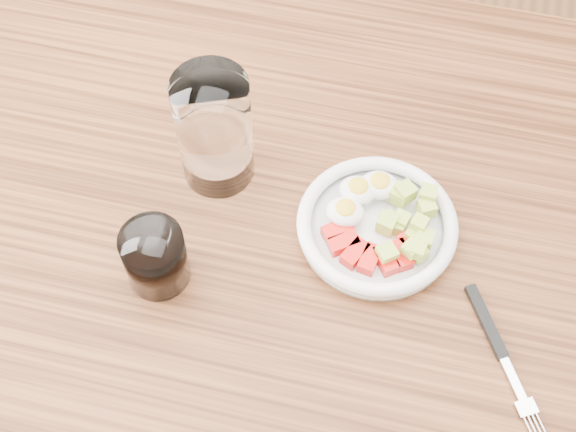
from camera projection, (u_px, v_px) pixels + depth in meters
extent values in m
plane|color=brown|center=(292.00, 425.00, 1.63)|extent=(4.00, 4.00, 0.00)
cube|color=brown|center=(12.00, 122.00, 1.57)|extent=(0.07, 0.07, 0.73)
cube|color=brown|center=(294.00, 245.00, 0.99)|extent=(1.50, 0.90, 0.04)
cylinder|color=white|center=(376.00, 230.00, 0.97)|extent=(0.19, 0.19, 0.01)
torus|color=white|center=(377.00, 224.00, 0.96)|extent=(0.19, 0.19, 0.02)
cube|color=red|center=(337.00, 231.00, 0.95)|extent=(0.04, 0.04, 0.02)
cube|color=red|center=(344.00, 243.00, 0.94)|extent=(0.04, 0.04, 0.02)
cube|color=red|center=(355.00, 254.00, 0.94)|extent=(0.03, 0.04, 0.02)
cube|color=red|center=(370.00, 259.00, 0.93)|extent=(0.03, 0.04, 0.02)
cube|color=red|center=(386.00, 260.00, 0.93)|extent=(0.04, 0.04, 0.02)
cube|color=red|center=(401.00, 255.00, 0.94)|extent=(0.04, 0.04, 0.02)
cube|color=red|center=(412.00, 246.00, 0.94)|extent=(0.04, 0.04, 0.02)
ellipsoid|color=white|center=(358.00, 190.00, 0.97)|extent=(0.05, 0.04, 0.03)
ellipsoid|color=yellow|center=(359.00, 186.00, 0.96)|extent=(0.02, 0.02, 0.01)
ellipsoid|color=white|center=(379.00, 185.00, 0.98)|extent=(0.05, 0.04, 0.03)
ellipsoid|color=yellow|center=(380.00, 181.00, 0.97)|extent=(0.02, 0.02, 0.01)
ellipsoid|color=white|center=(345.00, 212.00, 0.96)|extent=(0.05, 0.04, 0.03)
ellipsoid|color=yellow|center=(346.00, 207.00, 0.95)|extent=(0.02, 0.02, 0.01)
cube|color=#BDCE4F|center=(411.00, 250.00, 0.92)|extent=(0.02, 0.02, 0.02)
cube|color=#BDCE4F|center=(400.00, 195.00, 0.97)|extent=(0.03, 0.03, 0.02)
cube|color=#BDCE4F|center=(389.00, 221.00, 0.96)|extent=(0.03, 0.03, 0.02)
cube|color=#BDCE4F|center=(387.00, 222.00, 0.95)|extent=(0.02, 0.02, 0.02)
cube|color=#BDCE4F|center=(401.00, 220.00, 0.95)|extent=(0.02, 0.02, 0.02)
cube|color=#BDCE4F|center=(424.00, 239.00, 0.93)|extent=(0.02, 0.02, 0.02)
cube|color=#BDCE4F|center=(387.00, 223.00, 0.95)|extent=(0.03, 0.03, 0.02)
cube|color=#BDCE4F|center=(414.00, 236.00, 0.94)|extent=(0.02, 0.02, 0.02)
cube|color=#BDCE4F|center=(427.00, 208.00, 0.96)|extent=(0.03, 0.03, 0.02)
cube|color=#BDCE4F|center=(412.00, 253.00, 0.94)|extent=(0.03, 0.03, 0.02)
cube|color=#BDCE4F|center=(418.00, 251.00, 0.92)|extent=(0.02, 0.02, 0.02)
cube|color=#BDCE4F|center=(397.00, 226.00, 0.96)|extent=(0.02, 0.02, 0.02)
cube|color=#BDCE4F|center=(419.00, 253.00, 0.93)|extent=(0.02, 0.02, 0.02)
cube|color=#BDCE4F|center=(428.00, 194.00, 0.96)|extent=(0.02, 0.02, 0.02)
cube|color=#BDCE4F|center=(419.00, 224.00, 0.94)|extent=(0.02, 0.02, 0.02)
cube|color=#BDCE4F|center=(387.00, 254.00, 0.93)|extent=(0.03, 0.03, 0.02)
cube|color=#BDCE4F|center=(405.00, 192.00, 0.96)|extent=(0.03, 0.03, 0.02)
cube|color=black|center=(486.00, 321.00, 0.91)|extent=(0.06, 0.09, 0.01)
cube|color=silver|center=(514.00, 381.00, 0.87)|extent=(0.04, 0.05, 0.00)
cube|color=silver|center=(526.00, 407.00, 0.86)|extent=(0.03, 0.03, 0.00)
cylinder|color=silver|center=(531.00, 432.00, 0.84)|extent=(0.02, 0.03, 0.00)
cylinder|color=silver|center=(535.00, 431.00, 0.84)|extent=(0.02, 0.03, 0.00)
cylinder|color=silver|center=(539.00, 429.00, 0.84)|extent=(0.02, 0.03, 0.00)
cylinder|color=silver|center=(543.00, 428.00, 0.85)|extent=(0.02, 0.03, 0.00)
cylinder|color=white|center=(214.00, 130.00, 0.95)|extent=(0.09, 0.09, 0.16)
cylinder|color=white|center=(155.00, 257.00, 0.91)|extent=(0.07, 0.07, 0.08)
cylinder|color=black|center=(155.00, 258.00, 0.91)|extent=(0.06, 0.06, 0.07)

